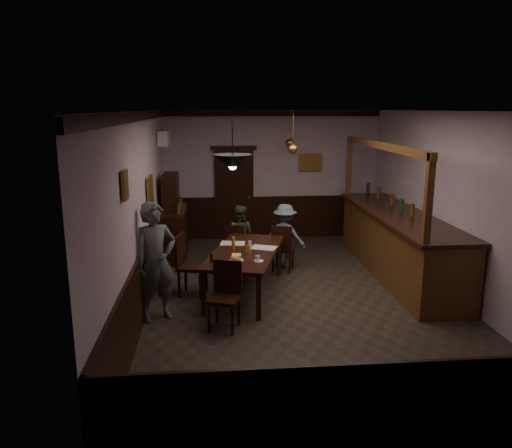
{
  "coord_description": "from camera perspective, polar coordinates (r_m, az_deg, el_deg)",
  "views": [
    {
      "loc": [
        -1.44,
        -7.6,
        3.04
      ],
      "look_at": [
        -0.7,
        0.49,
        1.15
      ],
      "focal_mm": 35.0,
      "sensor_mm": 36.0,
      "label": 1
    }
  ],
  "objects": [
    {
      "name": "door_back",
      "position": [
        11.74,
        -2.51,
        3.32
      ],
      "size": [
        0.9,
        0.06,
        2.1
      ],
      "primitive_type": "cube",
      "color": "black",
      "rests_on": "ground"
    },
    {
      "name": "pepper_mill",
      "position": [
        7.63,
        -5.1,
        -3.88
      ],
      "size": [
        0.04,
        0.04,
        0.14
      ],
      "primitive_type": "cylinder",
      "color": "black",
      "rests_on": "dining_table"
    },
    {
      "name": "dining_table",
      "position": [
        8.26,
        -1.26,
        -3.49
      ],
      "size": [
        1.58,
        2.39,
        0.75
      ],
      "rotation": [
        0.0,
        0.0,
        -0.28
      ],
      "color": "black",
      "rests_on": "ground"
    },
    {
      "name": "picture_left_large",
      "position": [
        8.57,
        -12.02,
        3.8
      ],
      "size": [
        0.04,
        0.62,
        0.48
      ],
      "color": "olive",
      "rests_on": "ground"
    },
    {
      "name": "pendant_brass_far",
      "position": [
        11.06,
        3.89,
        9.22
      ],
      "size": [
        0.2,
        0.2,
        0.81
      ],
      "color": "#BF8C3F",
      "rests_on": "ground"
    },
    {
      "name": "picture_back",
      "position": [
        11.86,
        6.24,
        7.02
      ],
      "size": [
        0.55,
        0.04,
        0.42
      ],
      "color": "olive",
      "rests_on": "ground"
    },
    {
      "name": "coffee_cup",
      "position": [
        7.67,
        0.2,
        -3.91
      ],
      "size": [
        0.1,
        0.1,
        0.07
      ],
      "primitive_type": "imported",
      "rotation": [
        0.0,
        0.0,
        -0.28
      ],
      "color": "white",
      "rests_on": "saucer"
    },
    {
      "name": "picture_left_small",
      "position": [
        6.15,
        -14.75,
        4.33
      ],
      "size": [
        0.04,
        0.28,
        0.36
      ],
      "color": "olive",
      "rests_on": "ground"
    },
    {
      "name": "chair_near",
      "position": [
        7.09,
        -3.5,
        -7.73
      ],
      "size": [
        0.53,
        0.53,
        0.96
      ],
      "rotation": [
        0.0,
        0.0,
        -0.34
      ],
      "color": "black",
      "rests_on": "ground"
    },
    {
      "name": "chair_far_left",
      "position": [
        9.61,
        -2.29,
        -2.35
      ],
      "size": [
        0.49,
        0.49,
        0.88
      ],
      "rotation": [
        0.0,
        0.0,
        2.8
      ],
      "color": "black",
      "rests_on": "ground"
    },
    {
      "name": "person_seated_left",
      "position": [
        9.83,
        -1.9,
        -1.28
      ],
      "size": [
        0.71,
        0.64,
        1.2
      ],
      "primitive_type": "imported",
      "rotation": [
        0.0,
        0.0,
        2.76
      ],
      "color": "#454C2D",
      "rests_on": "ground"
    },
    {
      "name": "pastry_ring_b",
      "position": [
        7.7,
        -2.16,
        -3.95
      ],
      "size": [
        0.13,
        0.13,
        0.04
      ],
      "primitive_type": "torus",
      "color": "#C68C47",
      "rests_on": "pastry_plate"
    },
    {
      "name": "person_standing",
      "position": [
        7.36,
        -11.4,
        -4.25
      ],
      "size": [
        0.77,
        0.68,
        1.76
      ],
      "primitive_type": "imported",
      "rotation": [
        0.0,
        0.0,
        0.52
      ],
      "color": "#4C4C57",
      "rests_on": "ground"
    },
    {
      "name": "ac_unit",
      "position": [
        10.56,
        -10.47,
        9.68
      ],
      "size": [
        0.2,
        0.85,
        0.3
      ],
      "color": "white",
      "rests_on": "ground"
    },
    {
      "name": "chair_side",
      "position": [
        8.35,
        -7.85,
        -4.29
      ],
      "size": [
        0.55,
        0.55,
        1.03
      ],
      "rotation": [
        0.0,
        0.0,
        1.31
      ],
      "color": "black",
      "rests_on": "ground"
    },
    {
      "name": "pastry_ring_a",
      "position": [
        7.74,
        -2.5,
        -3.87
      ],
      "size": [
        0.13,
        0.13,
        0.04
      ],
      "primitive_type": "torus",
      "color": "#C68C47",
      "rests_on": "pastry_plate"
    },
    {
      "name": "saucer",
      "position": [
        7.67,
        0.3,
        -4.25
      ],
      "size": [
        0.15,
        0.15,
        0.01
      ],
      "primitive_type": "cylinder",
      "color": "white",
      "rests_on": "dining_table"
    },
    {
      "name": "chair_far_right",
      "position": [
        9.44,
        3.04,
        -2.54
      ],
      "size": [
        0.5,
        0.5,
        0.91
      ],
      "rotation": [
        0.0,
        0.0,
        2.8
      ],
      "color": "black",
      "rests_on": "ground"
    },
    {
      "name": "bar_counter",
      "position": [
        9.61,
        15.91,
        -2.02
      ],
      "size": [
        1.02,
        4.38,
        2.45
      ],
      "color": "#533116",
      "rests_on": "ground"
    },
    {
      "name": "beer_glass",
      "position": [
        8.33,
        -2.62,
        -2.16
      ],
      "size": [
        0.06,
        0.06,
        0.2
      ],
      "primitive_type": "cylinder",
      "color": "#BF721E",
      "rests_on": "dining_table"
    },
    {
      "name": "pendant_iron",
      "position": [
        7.17,
        -2.69,
        7.07
      ],
      "size": [
        0.56,
        0.56,
        0.82
      ],
      "color": "black",
      "rests_on": "ground"
    },
    {
      "name": "person_seated_right",
      "position": [
        9.67,
        3.3,
        -1.38
      ],
      "size": [
        0.93,
        0.77,
        1.25
      ],
      "primitive_type": "imported",
      "rotation": [
        0.0,
        0.0,
        2.69
      ],
      "color": "slate",
      "rests_on": "ground"
    },
    {
      "name": "napkin",
      "position": [
        8.02,
        -2.26,
        -3.5
      ],
      "size": [
        0.19,
        0.19,
        0.0
      ],
      "primitive_type": "cube",
      "rotation": [
        0.0,
        0.0,
        -0.28
      ],
      "color": "#E3E353",
      "rests_on": "dining_table"
    },
    {
      "name": "pastry_plate",
      "position": [
        7.7,
        -2.26,
        -4.17
      ],
      "size": [
        0.22,
        0.22,
        0.01
      ],
      "primitive_type": "cylinder",
      "color": "white",
      "rests_on": "dining_table"
    },
    {
      "name": "water_glass",
      "position": [
        8.28,
        -0.72,
        -2.44
      ],
      "size": [
        0.06,
        0.06,
        0.15
      ],
      "primitive_type": "cylinder",
      "color": "silver",
      "rests_on": "dining_table"
    },
    {
      "name": "room",
      "position": [
        7.89,
        5.4,
        1.76
      ],
      "size": [
        5.01,
        8.01,
        3.01
      ],
      "color": "#2D2621",
      "rests_on": "ground"
    },
    {
      "name": "pendant_brass_mid",
      "position": [
        9.44,
        4.24,
        8.54
      ],
      "size": [
        0.2,
        0.2,
        0.81
      ],
      "color": "#BF8C3F",
      "rests_on": "ground"
    },
    {
      "name": "newspaper_right",
      "position": [
        8.39,
        0.87,
        -2.72
      ],
      "size": [
        0.5,
        0.44,
        0.01
      ],
      "primitive_type": "cube",
      "rotation": [
        0.0,
        0.0,
        -0.39
      ],
      "color": "silver",
      "rests_on": "dining_table"
    },
    {
      "name": "newspaper_left",
      "position": [
        8.67,
        -2.68,
        -2.22
      ],
      "size": [
        0.46,
        0.36,
        0.01
      ],
      "primitive_type": "cube",
      "rotation": [
        0.0,
        0.0,
        -0.14
      ],
      "color": "silver",
      "rests_on": "dining_table"
    },
    {
      "name": "soda_can",
      "position": [
        8.12,
        -0.98,
        -2.86
      ],
      "size": [
        0.07,
        0.07,
        0.12
      ],
      "primitive_type": "cylinder",
      "color": "orange",
      "rests_on": "dining_table"
    },
    {
      "name": "sideboard",
      "position": [
        10.39,
        -9.34,
        -0.08
      ],
      "size": [
        0.47,
        1.33,
        1.76
      ],
      "color": "black",
      "rests_on": "ground"
    }
  ]
}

